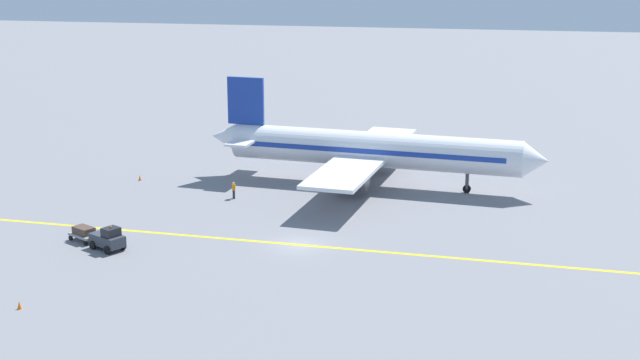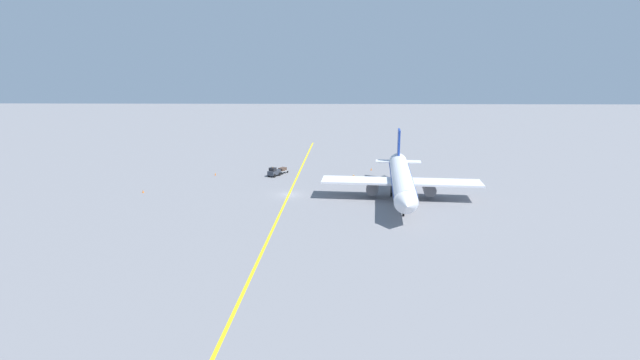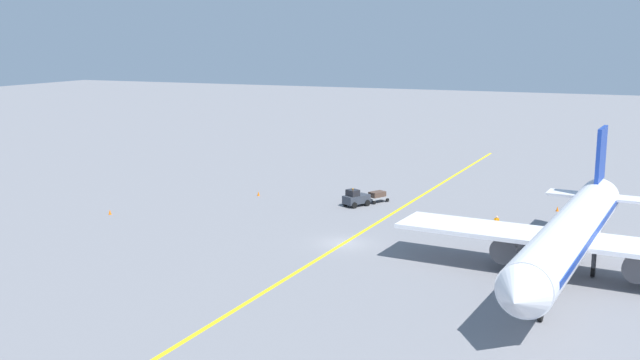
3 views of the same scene
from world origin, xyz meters
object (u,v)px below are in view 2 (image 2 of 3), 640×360
at_px(baggage_tug_dark, 274,172).
at_px(traffic_cone_by_wingtip, 143,191).
at_px(baggage_cart_trailing, 283,170).
at_px(traffic_cone_near_nose, 215,174).
at_px(traffic_cone_mid_apron, 371,169).
at_px(ground_crew_worker, 353,178).
at_px(airplane_at_gate, 401,179).

relative_size(baggage_tug_dark, traffic_cone_by_wingtip, 6.10).
distance_m(baggage_cart_trailing, traffic_cone_near_nose, 14.40).
height_order(baggage_cart_trailing, traffic_cone_mid_apron, baggage_cart_trailing).
relative_size(baggage_cart_trailing, traffic_cone_by_wingtip, 5.37).
height_order(ground_crew_worker, traffic_cone_near_nose, ground_crew_worker).
bearing_deg(traffic_cone_mid_apron, traffic_cone_near_nose, 9.59).
bearing_deg(baggage_cart_trailing, traffic_cone_by_wingtip, 34.93).
xyz_separation_m(baggage_tug_dark, traffic_cone_near_nose, (12.66, -0.62, -0.63)).
height_order(baggage_tug_dark, baggage_cart_trailing, baggage_tug_dark).
xyz_separation_m(ground_crew_worker, traffic_cone_mid_apron, (-4.54, -11.77, -0.63)).
bearing_deg(baggage_cart_trailing, airplane_at_gate, 138.07).
xyz_separation_m(airplane_at_gate, traffic_cone_near_nose, (37.05, -18.23, -3.43)).
height_order(traffic_cone_near_nose, traffic_cone_by_wingtip, same).
bearing_deg(traffic_cone_mid_apron, baggage_tug_dark, 16.67).
relative_size(baggage_tug_dark, traffic_cone_near_nose, 6.10).
bearing_deg(traffic_cone_mid_apron, baggage_cart_trailing, 9.92).
xyz_separation_m(ground_crew_worker, traffic_cone_near_nose, (29.27, -6.06, -0.63)).
xyz_separation_m(baggage_tug_dark, ground_crew_worker, (-16.61, 5.43, 0.01)).
distance_m(baggage_cart_trailing, traffic_cone_by_wingtip, 29.76).
distance_m(baggage_tug_dark, traffic_cone_near_nose, 12.69).
relative_size(traffic_cone_near_nose, traffic_cone_by_wingtip, 1.00).
bearing_deg(traffic_cone_by_wingtip, baggage_cart_trailing, -145.07).
bearing_deg(baggage_tug_dark, baggage_cart_trailing, -118.12).
relative_size(airplane_at_gate, baggage_cart_trailing, 12.04).
xyz_separation_m(traffic_cone_mid_apron, traffic_cone_by_wingtip, (44.00, 20.47, 0.00)).
bearing_deg(baggage_tug_dark, traffic_cone_mid_apron, -163.33).
relative_size(baggage_tug_dark, baggage_cart_trailing, 1.14).
bearing_deg(baggage_tug_dark, airplane_at_gate, 144.18).
bearing_deg(traffic_cone_by_wingtip, traffic_cone_mid_apron, -155.05).
distance_m(airplane_at_gate, traffic_cone_near_nose, 41.44).
bearing_deg(traffic_cone_near_nose, ground_crew_worker, 168.31).
bearing_deg(airplane_at_gate, ground_crew_worker, -57.41).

